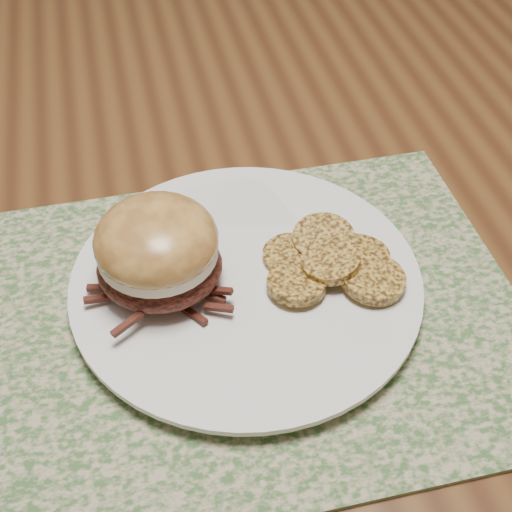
{
  "coord_description": "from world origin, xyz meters",
  "views": [
    {
      "loc": [
        0.21,
        -0.6,
        1.18
      ],
      "look_at": [
        0.3,
        -0.23,
        0.79
      ],
      "focal_mm": 50.0,
      "sensor_mm": 36.0,
      "label": 1
    }
  ],
  "objects": [
    {
      "name": "placemat",
      "position": [
        0.27,
        -0.26,
        0.75
      ],
      "size": [
        0.45,
        0.33,
        0.0
      ],
      "primitive_type": "cube",
      "color": "#3C6131",
      "rests_on": "dining_table"
    },
    {
      "name": "roasted_potatoes",
      "position": [
        0.36,
        -0.24,
        0.78
      ],
      "size": [
        0.12,
        0.11,
        0.03
      ],
      "color": "#BC8E37",
      "rests_on": "dinner_plate"
    },
    {
      "name": "pork_sandwich",
      "position": [
        0.22,
        -0.22,
        0.8
      ],
      "size": [
        0.12,
        0.12,
        0.07
      ],
      "rotation": [
        0.0,
        0.0,
        -0.32
      ],
      "color": "black",
      "rests_on": "dinner_plate"
    },
    {
      "name": "dinner_plate",
      "position": [
        0.29,
        -0.23,
        0.76
      ],
      "size": [
        0.26,
        0.26,
        0.02
      ],
      "primitive_type": "cylinder",
      "color": "white",
      "rests_on": "placemat"
    }
  ]
}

